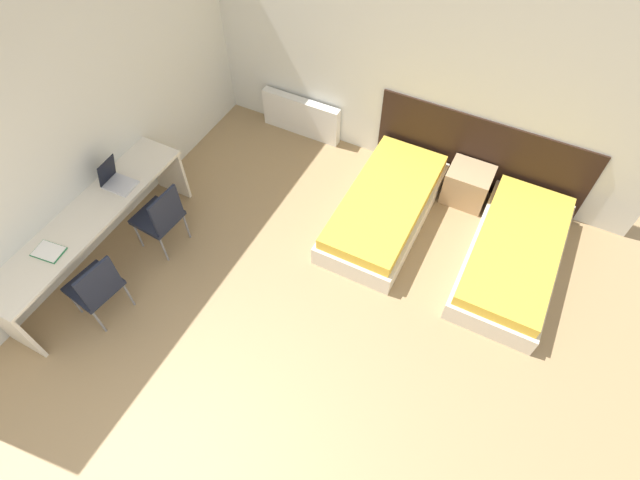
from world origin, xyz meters
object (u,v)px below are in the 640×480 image
object	(u,v)px
bed_near_window	(385,207)
bed_near_door	(514,255)
nightstand	(467,185)
laptop	(116,180)
chair_near_laptop	(160,216)
chair_near_notebook	(96,286)

from	to	relation	value
bed_near_window	bed_near_door	world-z (taller)	same
nightstand	laptop	xyz separation A→B (m)	(-3.21, -2.19, 0.59)
chair_near_laptop	chair_near_notebook	bearing A→B (deg)	-86.08
chair_near_laptop	nightstand	bearing A→B (deg)	42.61
nightstand	laptop	bearing A→B (deg)	-145.65
bed_near_window	laptop	bearing A→B (deg)	-149.56
nightstand	chair_near_laptop	size ratio (longest dim) A/B	0.57
bed_near_window	chair_near_notebook	distance (m)	3.15
nightstand	laptop	distance (m)	3.93
bed_near_window	chair_near_notebook	xyz separation A→B (m)	(-1.99, -2.42, 0.30)
bed_near_window	nightstand	bearing A→B (deg)	45.01
bed_near_door	chair_near_laptop	bearing A→B (deg)	-157.45
chair_near_notebook	laptop	distance (m)	1.13
bed_near_window	chair_near_laptop	size ratio (longest dim) A/B	2.20
bed_near_door	chair_near_notebook	xyz separation A→B (m)	(-3.48, -2.42, 0.30)
nightstand	chair_near_laptop	world-z (taller)	chair_near_laptop
bed_near_door	nightstand	world-z (taller)	nightstand
bed_near_door	laptop	xyz separation A→B (m)	(-3.95, -1.45, 0.62)
chair_near_laptop	chair_near_notebook	size ratio (longest dim) A/B	1.00
bed_near_window	laptop	size ratio (longest dim) A/B	5.92
bed_near_door	nightstand	bearing A→B (deg)	134.99
nightstand	chair_near_notebook	distance (m)	4.20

